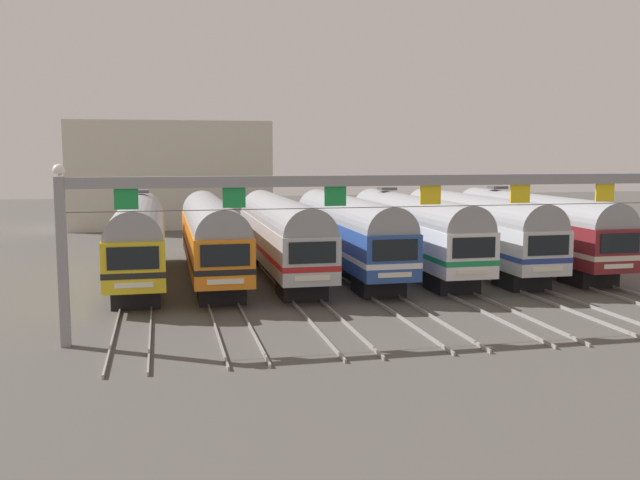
% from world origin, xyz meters
% --- Properties ---
extents(ground_plane, '(160.00, 160.00, 0.00)m').
position_xyz_m(ground_plane, '(0.00, 0.00, 0.00)').
color(ground_plane, '#4C4944').
extents(track_bed, '(26.16, 70.00, 0.15)m').
position_xyz_m(track_bed, '(-0.00, 17.00, 0.07)').
color(track_bed, gray).
rests_on(track_bed, ground).
extents(commuter_train_yellow, '(2.88, 18.06, 5.05)m').
position_xyz_m(commuter_train_yellow, '(-12.33, -0.00, 2.69)').
color(commuter_train_yellow, gold).
rests_on(commuter_train_yellow, ground).
extents(commuter_train_orange, '(2.88, 18.06, 4.77)m').
position_xyz_m(commuter_train_orange, '(-8.22, -0.01, 2.69)').
color(commuter_train_orange, orange).
rests_on(commuter_train_orange, ground).
extents(commuter_train_stainless, '(2.88, 18.06, 4.77)m').
position_xyz_m(commuter_train_stainless, '(-4.11, -0.01, 2.69)').
color(commuter_train_stainless, '#B2B5BA').
rests_on(commuter_train_stainless, ground).
extents(commuter_train_blue, '(2.88, 18.06, 4.77)m').
position_xyz_m(commuter_train_blue, '(0.00, -0.01, 2.69)').
color(commuter_train_blue, '#284C9E').
rests_on(commuter_train_blue, ground).
extents(commuter_train_white, '(2.88, 18.06, 5.05)m').
position_xyz_m(commuter_train_white, '(4.11, -0.00, 2.69)').
color(commuter_train_white, white).
rests_on(commuter_train_white, ground).
extents(commuter_train_silver, '(2.88, 18.06, 4.77)m').
position_xyz_m(commuter_train_silver, '(8.22, -0.01, 2.69)').
color(commuter_train_silver, silver).
rests_on(commuter_train_silver, ground).
extents(commuter_train_maroon, '(2.88, 18.06, 5.05)m').
position_xyz_m(commuter_train_maroon, '(12.33, -0.00, 2.69)').
color(commuter_train_maroon, maroon).
rests_on(commuter_train_maroon, ground).
extents(catenary_gantry, '(29.89, 0.44, 6.97)m').
position_xyz_m(catenary_gantry, '(0.00, -13.50, 5.43)').
color(catenary_gantry, gray).
rests_on(catenary_gantry, ground).
extents(maintenance_building, '(19.44, 10.00, 10.45)m').
position_xyz_m(maintenance_building, '(-10.02, 32.52, 5.23)').
color(maintenance_building, beige).
rests_on(maintenance_building, ground).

